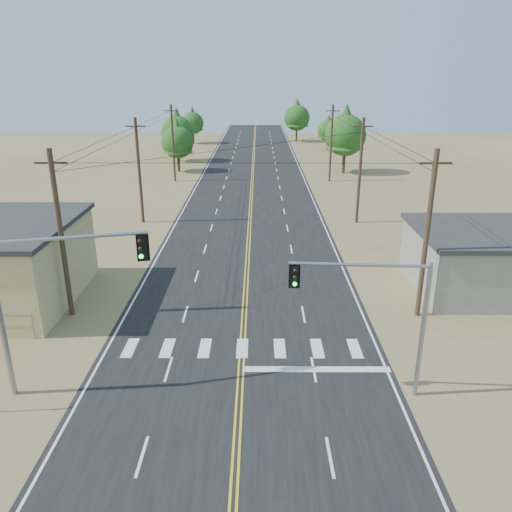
{
  "coord_description": "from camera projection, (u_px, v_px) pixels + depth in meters",
  "views": [
    {
      "loc": [
        0.84,
        -15.24,
        13.8
      ],
      "look_at": [
        0.71,
        12.8,
        3.5
      ],
      "focal_mm": 35.0,
      "sensor_mm": 36.0,
      "label": 1
    }
  ],
  "objects": [
    {
      "name": "tree_left_far",
      "position": [
        193.0,
        121.0,
        102.59
      ],
      "size": [
        4.49,
        4.49,
        7.48
      ],
      "color": "#3F2D1E",
      "rests_on": "ground"
    },
    {
      "name": "signal_mast_left",
      "position": [
        43.0,
        288.0,
        21.52
      ],
      "size": [
        6.5,
        1.75,
        7.47
      ],
      "rotation": [
        0.0,
        0.0,
        0.23
      ],
      "color": "gray",
      "rests_on": "ground"
    },
    {
      "name": "utility_pole_right_near",
      "position": [
        427.0,
        235.0,
        28.53
      ],
      "size": [
        1.8,
        0.3,
        10.0
      ],
      "color": "#4C3826",
      "rests_on": "ground"
    },
    {
      "name": "tree_right_far",
      "position": [
        297.0,
        115.0,
        105.25
      ],
      "size": [
        5.38,
        5.38,
        8.96
      ],
      "color": "#3F2D1E",
      "rests_on": "ground"
    },
    {
      "name": "tree_right_mid",
      "position": [
        328.0,
        128.0,
        93.43
      ],
      "size": [
        4.01,
        4.01,
        6.69
      ],
      "color": "#3F2D1E",
      "rests_on": "ground"
    },
    {
      "name": "tree_left_near",
      "position": [
        177.0,
        139.0,
        72.83
      ],
      "size": [
        4.67,
        4.67,
        7.78
      ],
      "color": "#3F2D1E",
      "rests_on": "ground"
    },
    {
      "name": "road",
      "position": [
        249.0,
        228.0,
        47.23
      ],
      "size": [
        15.0,
        200.0,
        0.02
      ],
      "primitive_type": "cube",
      "color": "black",
      "rests_on": "ground"
    },
    {
      "name": "utility_pole_left_near",
      "position": [
        61.0,
        234.0,
        28.62
      ],
      "size": [
        1.8,
        0.3,
        10.0
      ],
      "color": "#4C3826",
      "rests_on": "ground"
    },
    {
      "name": "utility_pole_left_mid",
      "position": [
        139.0,
        170.0,
        47.39
      ],
      "size": [
        1.8,
        0.3,
        10.0
      ],
      "color": "#4C3826",
      "rests_on": "ground"
    },
    {
      "name": "utility_pole_right_far",
      "position": [
        331.0,
        143.0,
        66.07
      ],
      "size": [
        1.8,
        0.3,
        10.0
      ],
      "color": "#4C3826",
      "rests_on": "ground"
    },
    {
      "name": "utility_pole_right_mid",
      "position": [
        360.0,
        171.0,
        47.3
      ],
      "size": [
        1.8,
        0.3,
        10.0
      ],
      "color": "#4C3826",
      "rests_on": "ground"
    },
    {
      "name": "signal_mast_right",
      "position": [
        384.0,
        306.0,
        21.37
      ],
      "size": [
        5.99,
        0.59,
        6.46
      ],
      "rotation": [
        0.0,
        0.0,
        -0.06
      ],
      "color": "gray",
      "rests_on": "ground"
    },
    {
      "name": "tree_left_mid",
      "position": [
        177.0,
        129.0,
        81.32
      ],
      "size": [
        5.2,
        5.2,
        8.67
      ],
      "color": "#3F2D1E",
      "rests_on": "ground"
    },
    {
      "name": "utility_pole_left_far",
      "position": [
        173.0,
        143.0,
        66.16
      ],
      "size": [
        1.8,
        0.3,
        10.0
      ],
      "color": "#4C3826",
      "rests_on": "ground"
    },
    {
      "name": "ground",
      "position": [
        236.0,
        457.0,
        19.07
      ],
      "size": [
        220.0,
        220.0,
        0.0
      ],
      "primitive_type": "plane",
      "color": "#907F4D",
      "rests_on": "ground"
    },
    {
      "name": "tree_right_near",
      "position": [
        346.0,
        131.0,
        71.38
      ],
      "size": [
        5.91,
        5.91,
        9.85
      ],
      "color": "#3F2D1E",
      "rests_on": "ground"
    }
  ]
}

